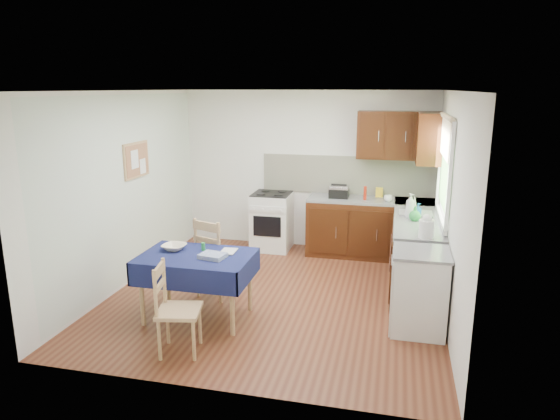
% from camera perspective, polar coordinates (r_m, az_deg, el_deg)
% --- Properties ---
extents(floor, '(4.20, 4.20, 0.00)m').
position_cam_1_polar(floor, '(6.36, -0.51, -9.65)').
color(floor, '#532516').
rests_on(floor, ground).
extents(ceiling, '(4.00, 4.20, 0.02)m').
position_cam_1_polar(ceiling, '(5.84, -0.57, 13.48)').
color(ceiling, white).
rests_on(ceiling, wall_back).
extents(wall_back, '(4.00, 0.02, 2.50)m').
position_cam_1_polar(wall_back, '(7.99, 3.06, 4.56)').
color(wall_back, white).
rests_on(wall_back, ground).
extents(wall_front, '(4.00, 0.02, 2.50)m').
position_cam_1_polar(wall_front, '(4.04, -7.68, -4.85)').
color(wall_front, white).
rests_on(wall_front, ground).
extents(wall_left, '(0.02, 4.20, 2.50)m').
position_cam_1_polar(wall_left, '(6.73, -17.33, 2.18)').
color(wall_left, silver).
rests_on(wall_left, ground).
extents(wall_right, '(0.02, 4.20, 2.50)m').
position_cam_1_polar(wall_right, '(5.84, 18.88, 0.37)').
color(wall_right, white).
rests_on(wall_right, ground).
extents(base_cabinets, '(1.90, 2.30, 0.86)m').
position_cam_1_polar(base_cabinets, '(7.24, 12.41, -3.42)').
color(base_cabinets, '#321608').
rests_on(base_cabinets, ground).
extents(worktop_back, '(1.90, 0.60, 0.04)m').
position_cam_1_polar(worktop_back, '(7.66, 10.37, 1.11)').
color(worktop_back, slate).
rests_on(worktop_back, base_cabinets).
extents(worktop_right, '(0.60, 1.70, 0.04)m').
position_cam_1_polar(worktop_right, '(6.54, 15.51, -1.35)').
color(worktop_right, slate).
rests_on(worktop_right, base_cabinets).
extents(worktop_corner, '(0.60, 0.60, 0.04)m').
position_cam_1_polar(worktop_corner, '(7.65, 15.23, 0.85)').
color(worktop_corner, slate).
rests_on(worktop_corner, base_cabinets).
extents(splashback, '(2.70, 0.02, 0.60)m').
position_cam_1_polar(splashback, '(7.90, 7.69, 3.97)').
color(splashback, white).
rests_on(splashback, wall_back).
extents(upper_cabinets, '(1.20, 0.85, 0.70)m').
position_cam_1_polar(upper_cabinets, '(7.50, 14.36, 8.16)').
color(upper_cabinets, '#321608').
rests_on(upper_cabinets, wall_back).
extents(stove, '(0.60, 0.61, 0.92)m').
position_cam_1_polar(stove, '(7.98, -0.94, -1.26)').
color(stove, white).
rests_on(stove, ground).
extents(window, '(0.04, 1.48, 1.26)m').
position_cam_1_polar(window, '(6.45, 18.35, 5.25)').
color(window, '#2B5121').
rests_on(window, wall_right).
extents(fridge, '(0.58, 0.60, 0.89)m').
position_cam_1_polar(fridge, '(5.54, 15.62, -8.93)').
color(fridge, white).
rests_on(fridge, ground).
extents(corkboard, '(0.04, 0.62, 0.47)m').
position_cam_1_polar(corkboard, '(6.91, -16.08, 5.51)').
color(corkboard, tan).
rests_on(corkboard, wall_left).
extents(dining_table, '(1.23, 0.83, 0.74)m').
position_cam_1_polar(dining_table, '(5.62, -9.52, -6.11)').
color(dining_table, '#111043').
rests_on(dining_table, ground).
extents(chair_far, '(0.57, 0.57, 1.01)m').
position_cam_1_polar(chair_far, '(6.19, -7.43, -5.16)').
color(chair_far, tan).
rests_on(chair_far, ground).
extents(chair_near, '(0.48, 0.48, 0.91)m').
position_cam_1_polar(chair_near, '(5.01, -12.01, -10.69)').
color(chair_near, tan).
rests_on(chair_near, ground).
extents(toaster, '(0.28, 0.17, 0.21)m').
position_cam_1_polar(toaster, '(7.65, 6.74, 2.13)').
color(toaster, silver).
rests_on(toaster, worktop_back).
extents(sandwich_press, '(0.29, 0.25, 0.17)m').
position_cam_1_polar(sandwich_press, '(7.66, 6.76, 2.05)').
color(sandwich_press, black).
rests_on(sandwich_press, worktop_back).
extents(sauce_bottle, '(0.05, 0.05, 0.21)m').
position_cam_1_polar(sauce_bottle, '(7.54, 9.70, 1.91)').
color(sauce_bottle, red).
rests_on(sauce_bottle, worktop_back).
extents(yellow_packet, '(0.11, 0.08, 0.14)m').
position_cam_1_polar(yellow_packet, '(7.80, 11.28, 1.99)').
color(yellow_packet, yellow).
rests_on(yellow_packet, worktop_back).
extents(dish_rack, '(0.44, 0.33, 0.21)m').
position_cam_1_polar(dish_rack, '(6.86, 15.24, -0.24)').
color(dish_rack, '#929398').
rests_on(dish_rack, worktop_right).
extents(kettle, '(0.16, 0.16, 0.28)m').
position_cam_1_polar(kettle, '(5.78, 16.39, -1.91)').
color(kettle, white).
rests_on(kettle, worktop_right).
extents(cup, '(0.15, 0.15, 0.09)m').
position_cam_1_polar(cup, '(7.51, 12.26, 1.30)').
color(cup, white).
rests_on(cup, worktop_back).
extents(soap_bottle_a, '(0.17, 0.17, 0.32)m').
position_cam_1_polar(soap_bottle_a, '(6.61, 14.67, 0.47)').
color(soap_bottle_a, white).
rests_on(soap_bottle_a, worktop_right).
extents(soap_bottle_b, '(0.10, 0.09, 0.17)m').
position_cam_1_polar(soap_bottle_b, '(6.75, 15.47, 0.03)').
color(soap_bottle_b, blue).
rests_on(soap_bottle_b, worktop_right).
extents(soap_bottle_c, '(0.15, 0.15, 0.19)m').
position_cam_1_polar(soap_bottle_c, '(6.49, 15.17, -0.41)').
color(soap_bottle_c, '#268D3C').
rests_on(soap_bottle_c, worktop_right).
extents(plate_bowl, '(0.29, 0.29, 0.06)m').
position_cam_1_polar(plate_bowl, '(5.79, -12.01, -4.17)').
color(plate_bowl, beige).
rests_on(plate_bowl, dining_table).
extents(book, '(0.17, 0.23, 0.02)m').
position_cam_1_polar(book, '(5.65, -6.72, -4.68)').
color(book, white).
rests_on(book, dining_table).
extents(spice_jar, '(0.04, 0.04, 0.09)m').
position_cam_1_polar(spice_jar, '(5.71, -8.77, -4.15)').
color(spice_jar, green).
rests_on(spice_jar, dining_table).
extents(tea_towel, '(0.30, 0.26, 0.05)m').
position_cam_1_polar(tea_towel, '(5.45, -7.70, -5.21)').
color(tea_towel, navy).
rests_on(tea_towel, dining_table).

